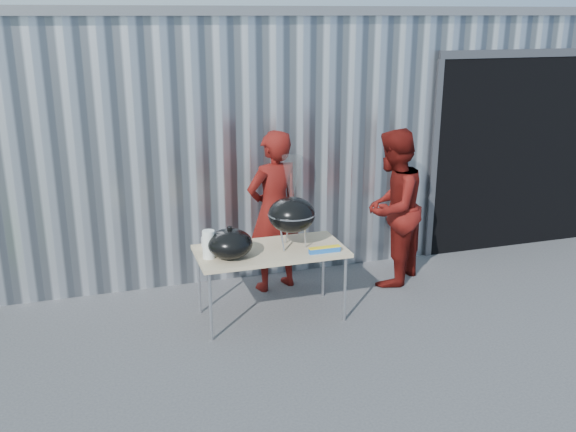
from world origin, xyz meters
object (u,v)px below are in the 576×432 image
object	(u,v)px
person_bystander	(392,208)
folding_table	(271,253)
kettle_grill	(292,208)
person_cook	(274,211)

from	to	relation	value
person_bystander	folding_table	bearing A→B (deg)	-24.66
kettle_grill	person_bystander	size ratio (longest dim) A/B	0.52
person_cook	person_bystander	distance (m)	1.36
kettle_grill	person_cook	world-z (taller)	person_cook
person_bystander	kettle_grill	bearing A→B (deg)	-21.95
kettle_grill	person_cook	size ratio (longest dim) A/B	0.52
kettle_grill	person_bystander	xyz separation A→B (m)	(1.36, 0.48, -0.26)
folding_table	person_bystander	size ratio (longest dim) A/B	0.83
person_bystander	person_cook	bearing A→B (deg)	-51.87
folding_table	person_cook	distance (m)	0.79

